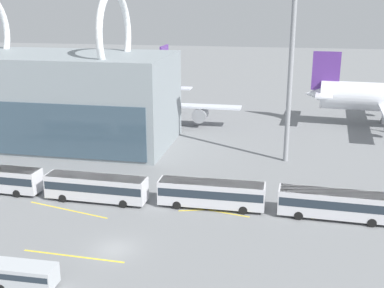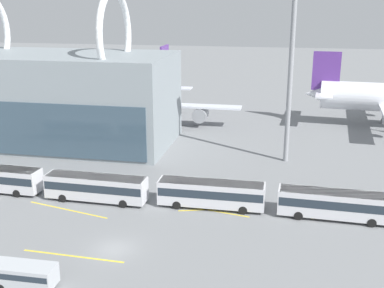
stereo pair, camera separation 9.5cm
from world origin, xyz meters
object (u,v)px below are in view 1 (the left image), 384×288
at_px(airliner_at_gate_far, 149,101).
at_px(shuttle_bus_3, 335,203).
at_px(shuttle_bus_1, 96,187).
at_px(floodlight_mast, 291,56).
at_px(service_van_foreground, 24,274).
at_px(shuttle_bus_2, 211,193).

relative_size(airliner_at_gate_far, shuttle_bus_3, 2.83).
bearing_deg(airliner_at_gate_far, shuttle_bus_1, 5.94).
xyz_separation_m(shuttle_bus_3, floodlight_mast, (-5.58, 19.89, 14.20)).
bearing_deg(shuttle_bus_1, service_van_foreground, -85.79).
bearing_deg(shuttle_bus_3, airliner_at_gate_far, 133.08).
bearing_deg(shuttle_bus_1, shuttle_bus_3, 2.20).
relative_size(airliner_at_gate_far, floodlight_mast, 1.39).
xyz_separation_m(shuttle_bus_2, floodlight_mast, (8.63, 19.49, 14.20)).
distance_m(airliner_at_gate_far, floodlight_mast, 34.04).
distance_m(airliner_at_gate_far, service_van_foreground, 57.11).
relative_size(shuttle_bus_1, floodlight_mast, 0.49).
height_order(airliner_at_gate_far, shuttle_bus_1, airliner_at_gate_far).
bearing_deg(shuttle_bus_3, shuttle_bus_2, -179.25).
distance_m(airliner_at_gate_far, shuttle_bus_3, 49.69).
distance_m(airliner_at_gate_far, shuttle_bus_2, 41.48).
bearing_deg(airliner_at_gate_far, service_van_foreground, 4.90).
bearing_deg(shuttle_bus_3, service_van_foreground, -142.74).
xyz_separation_m(airliner_at_gate_far, shuttle_bus_3, (32.36, -37.59, -2.87)).
bearing_deg(airliner_at_gate_far, floodlight_mast, 56.57).
relative_size(shuttle_bus_3, service_van_foreground, 2.27).
height_order(shuttle_bus_1, shuttle_bus_2, same).
distance_m(shuttle_bus_2, service_van_foreground, 23.70).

